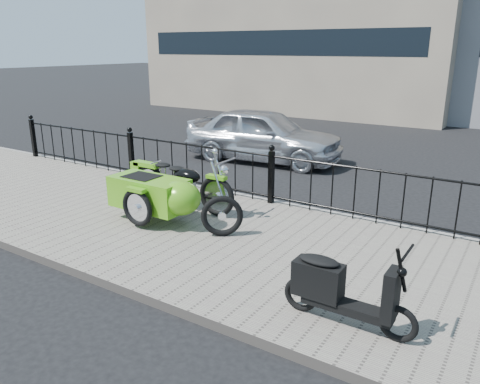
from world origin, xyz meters
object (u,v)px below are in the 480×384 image
Objects in this scene: motorcycle_sidecar at (164,192)px; spare_tire at (222,216)px; sedan_car at (263,135)px; scooter at (339,290)px.

spare_tire is (1.20, -0.06, -0.16)m from motorcycle_sidecar.
sedan_car is at bearing 101.09° from motorcycle_sidecar.
spare_tire is (-2.31, 1.25, -0.05)m from scooter.
scooter is at bearing -28.33° from spare_tire.
motorcycle_sidecar is 1.21m from spare_tire.
motorcycle_sidecar is 0.56× the size of sedan_car.
motorcycle_sidecar is at bearing 159.52° from scooter.
sedan_car reaches higher than spare_tire.
sedan_car is (-4.47, 6.21, 0.20)m from scooter.
scooter is 2.23× the size of spare_tire.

